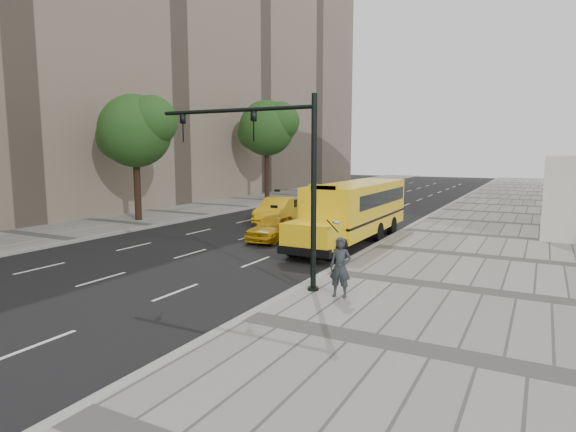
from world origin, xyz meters
The scene contains 13 objects.
ground centered at (0.00, 0.00, 0.00)m, with size 140.00×140.00×0.00m, color black.
sidewalk_museum centered at (12.00, 0.00, 0.07)m, with size 12.00×140.00×0.15m, color gray.
sidewalk_far centered at (-11.00, 0.00, 0.07)m, with size 6.00×140.00×0.15m, color gray.
curb_museum centered at (6.00, 0.00, 0.07)m, with size 0.30×140.00×0.15m, color gray.
curb_far centered at (-8.00, 0.00, 0.07)m, with size 0.30×140.00×0.15m, color gray.
building_far centered at (-19.00, 10.00, 16.00)m, with size 10.00×80.00×32.00m, color #7B6A5A.
tree_b centered at (-10.41, 1.27, 5.97)m, with size 5.26×4.67×8.27m.
tree_c centered at (-10.40, 17.99, 6.87)m, with size 5.86×5.21×9.44m.
school_bus centered at (4.50, 1.58, 1.76)m, with size 2.96×11.56×3.19m.
taxi_near centered at (0.67, -0.22, 0.69)m, with size 1.62×4.03×1.37m, color gold.
taxi_far centered at (-2.31, 5.42, 0.81)m, with size 1.72×4.94×1.63m, color gold.
pedestrian centered at (7.65, -8.37, 1.09)m, with size 0.68×0.45×1.87m, color #292D30.
traffic_signal centered at (5.19, -8.09, 4.09)m, with size 6.18×0.36×6.40m.
Camera 1 is at (13.00, -21.85, 4.61)m, focal length 30.00 mm.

